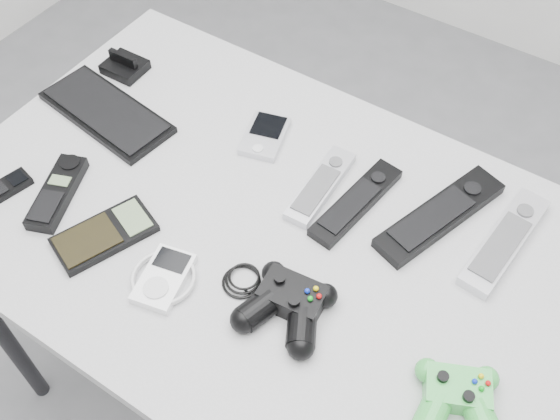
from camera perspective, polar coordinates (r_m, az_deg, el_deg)
The scene contains 15 objects.
floor at distance 1.77m, azimuth -0.87°, elevation -16.89°, with size 3.50×3.50×0.00m, color slate.
desk at distance 1.17m, azimuth -1.17°, elevation -3.30°, with size 1.13×0.73×0.76m.
pda_keyboard at distance 1.33m, azimuth -14.90°, elevation 8.27°, with size 0.28×0.12×0.02m, color black.
dock_bracket at distance 1.42m, azimuth -13.43°, elevation 12.38°, with size 0.08×0.07×0.04m, color black.
pda at distance 1.24m, azimuth -1.33°, elevation 6.51°, with size 0.07×0.11×0.02m, color silver.
remote_silver_a at distance 1.16m, azimuth 3.57°, elevation 2.17°, with size 0.05×0.19×0.02m, color silver.
remote_black_a at distance 1.14m, azimuth 6.66°, elevation 0.72°, with size 0.05×0.21×0.02m, color black.
remote_black_b at distance 1.15m, azimuth 13.78°, elevation -0.37°, with size 0.06×0.26×0.03m, color black.
remote_silver_b at distance 1.15m, azimuth 19.01°, elevation -2.54°, with size 0.05×0.23×0.02m, color silver.
mobile_phone at distance 1.26m, azimuth -22.81°, elevation 1.82°, with size 0.04×0.09×0.02m, color black.
cordless_handset at distance 1.21m, azimuth -18.84°, elevation 1.47°, with size 0.05×0.16×0.03m, color black.
calculator at distance 1.13m, azimuth -15.05°, elevation -2.05°, with size 0.08×0.17×0.02m, color black.
mp3_player at distance 1.06m, azimuth -10.10°, elevation -5.82°, with size 0.10×0.11×0.02m, color white.
controller_black at distance 1.01m, azimuth 0.71°, elevation -8.06°, with size 0.23×0.15×0.05m, color black, non-canonical shape.
controller_green at distance 0.97m, azimuth 15.21°, elevation -15.52°, with size 0.13×0.14×0.04m, color #2B9027, non-canonical shape.
Camera 1 is at (0.37, -0.52, 1.66)m, focal length 42.00 mm.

